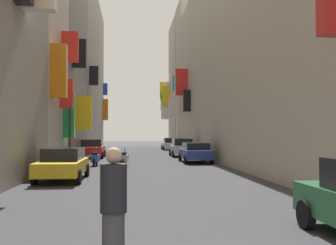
{
  "coord_description": "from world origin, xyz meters",
  "views": [
    {
      "loc": [
        -0.69,
        -2.35,
        1.99
      ],
      "look_at": [
        2.65,
        34.71,
        2.99
      ],
      "focal_mm": 43.24,
      "sensor_mm": 36.0,
      "label": 1
    }
  ],
  "objects": [
    {
      "name": "building_left_far",
      "position": [
        -8.0,
        48.74,
        9.56
      ],
      "size": [
        6.91,
        22.52,
        19.13
      ],
      "color": "gray",
      "rests_on": "ground"
    },
    {
      "name": "building_right_mid_c",
      "position": [
        7.97,
        55.31,
        8.93
      ],
      "size": [
        7.39,
        9.43,
        17.88
      ],
      "color": "#B2A899",
      "rests_on": "ground"
    },
    {
      "name": "building_right_mid_a",
      "position": [
        7.99,
        47.26,
        9.01
      ],
      "size": [
        7.24,
        5.64,
        18.04
      ],
      "color": "#BCB29E",
      "rests_on": "ground"
    },
    {
      "name": "parked_car_yellow",
      "position": [
        -3.59,
        15.21,
        0.73
      ],
      "size": [
        1.88,
        4.41,
        1.37
      ],
      "color": "gold",
      "rests_on": "ground"
    },
    {
      "name": "scooter_silver",
      "position": [
        -1.15,
        22.41,
        0.46
      ],
      "size": [
        0.54,
        1.88,
        1.13
      ],
      "color": "#ADADB2",
      "rests_on": "ground"
    },
    {
      "name": "pedestrian_near_left",
      "position": [
        -0.94,
        3.44,
        0.9
      ],
      "size": [
        0.51,
        0.51,
        1.79
      ],
      "color": "#3D3D3D",
      "rests_on": "ground"
    },
    {
      "name": "scooter_black",
      "position": [
        -1.32,
        15.34,
        0.46
      ],
      "size": [
        0.64,
        1.75,
        1.13
      ],
      "color": "black",
      "rests_on": "ground"
    },
    {
      "name": "parked_car_silver",
      "position": [
        3.62,
        32.3,
        0.8
      ],
      "size": [
        1.91,
        4.03,
        1.55
      ],
      "color": "#B7B7BC",
      "rests_on": "ground"
    },
    {
      "name": "building_right_near",
      "position": [
        8.0,
        22.22,
        7.7
      ],
      "size": [
        7.28,
        44.45,
        15.4
      ],
      "color": "#BCB29E",
      "rests_on": "ground"
    },
    {
      "name": "parked_car_white",
      "position": [
        3.93,
        46.38,
        0.76
      ],
      "size": [
        1.86,
        4.35,
        1.45
      ],
      "color": "white",
      "rests_on": "ground"
    },
    {
      "name": "ground_plane",
      "position": [
        0.0,
        30.0,
        0.0
      ],
      "size": [
        140.0,
        140.0,
        0.0
      ],
      "primitive_type": "plane",
      "color": "#38383D"
    },
    {
      "name": "building_left_mid_b",
      "position": [
        -7.97,
        22.26,
        6.15
      ],
      "size": [
        7.01,
        6.7,
        12.31
      ],
      "color": "#B2A899",
      "rests_on": "ground"
    },
    {
      "name": "building_left_mid_c",
      "position": [
        -7.99,
        31.53,
        7.95
      ],
      "size": [
        7.32,
        11.87,
        15.91
      ],
      "color": "slate",
      "rests_on": "ground"
    },
    {
      "name": "scooter_blue",
      "position": [
        -2.91,
        22.77,
        0.46
      ],
      "size": [
        0.48,
        1.8,
        1.13
      ],
      "color": "#2D4CAD",
      "rests_on": "ground"
    },
    {
      "name": "pedestrian_crossing",
      "position": [
        4.1,
        38.94,
        0.78
      ],
      "size": [
        0.4,
        0.4,
        1.57
      ],
      "color": "#2A2A2A",
      "rests_on": "ground"
    },
    {
      "name": "parked_car_red",
      "position": [
        -3.9,
        31.02,
        0.78
      ],
      "size": [
        2.02,
        4.17,
        1.5
      ],
      "color": "#B21E1E",
      "rests_on": "ground"
    },
    {
      "name": "traffic_light_near_corner",
      "position": [
        -4.58,
        23.53,
        3.0
      ],
      "size": [
        0.26,
        0.34,
        4.43
      ],
      "color": "#2D2D2D",
      "rests_on": "ground"
    },
    {
      "name": "parked_car_blue",
      "position": [
        3.64,
        25.0,
        0.72
      ],
      "size": [
        1.9,
        4.42,
        1.35
      ],
      "color": "navy",
      "rests_on": "ground"
    }
  ]
}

